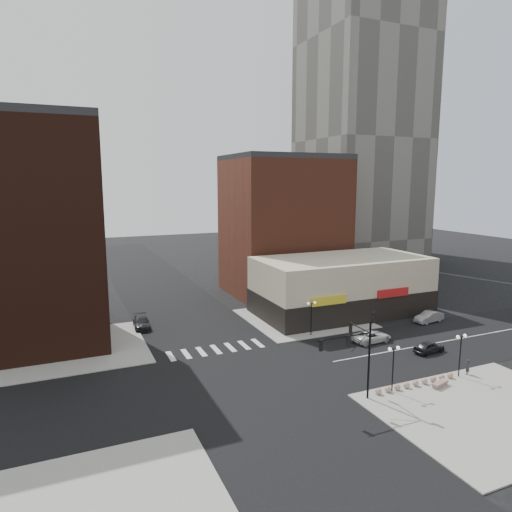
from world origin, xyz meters
TOP-DOWN VIEW (x-y plane):
  - ground at (0.00, 0.00)m, footprint 240.00×240.00m
  - road_ew at (0.00, 0.00)m, footprint 200.00×14.00m
  - road_ns at (0.00, 0.00)m, footprint 14.00×200.00m
  - sidewalk_nw at (-14.50, 14.50)m, footprint 15.00×15.00m
  - sidewalk_ne at (14.50, 14.50)m, footprint 15.00×15.00m
  - sidewalk_se at (16.00, -14.00)m, footprint 18.00×14.00m
  - building_nw at (-19.00, 18.50)m, footprint 16.00×15.00m
  - building_ne_midrise at (19.00, 29.50)m, footprint 18.00×15.00m
  - tower_near at (40.00, 38.00)m, footprint 20.00×20.00m
  - tower_far at (60.00, 56.00)m, footprint 18.00×18.00m
  - building_ne_row at (21.00, 15.00)m, footprint 24.20×12.20m
  - traffic_signal at (7.24, -7.83)m, footprint 5.59×3.09m
  - street_lamp_se_a at (11.00, -8.00)m, footprint 1.22×0.32m
  - street_lamp_se_b at (19.00, -8.00)m, footprint 1.22×0.32m
  - street_lamp_ne at (12.00, 8.00)m, footprint 1.22×0.32m
  - bollard_row at (13.70, -8.00)m, footprint 8.96×0.56m
  - white_suv at (17.46, 3.34)m, footprint 4.88×2.45m
  - dark_sedan_east at (21.12, -1.94)m, footprint 3.90×1.90m
  - silver_sedan at (29.22, 6.50)m, footprint 4.55×2.10m
  - dark_sedan_north at (-6.42, 19.28)m, footprint 2.27×4.95m
  - pedestrian at (20.09, -8.00)m, footprint 0.64×0.52m
  - stone_bench at (15.64, -9.00)m, footprint 2.03×1.07m

SIDE VIEW (x-z plane):
  - ground at x=0.00m, z-range 0.00..0.00m
  - road_ew at x=0.00m, z-range 0.00..0.02m
  - road_ns at x=0.00m, z-range 0.00..0.02m
  - sidewalk_nw at x=-14.50m, z-range 0.00..0.12m
  - sidewalk_ne at x=14.50m, z-range 0.00..0.12m
  - sidewalk_se at x=16.00m, z-range 0.00..0.12m
  - stone_bench at x=15.64m, z-range 0.14..0.59m
  - bollard_row at x=13.70m, z-range 0.12..0.68m
  - dark_sedan_east at x=21.12m, z-range 0.00..1.28m
  - white_suv at x=17.46m, z-range 0.00..1.32m
  - dark_sedan_north at x=-6.42m, z-range 0.00..1.40m
  - silver_sedan at x=29.22m, z-range 0.00..1.44m
  - pedestrian at x=20.09m, z-range 0.12..1.64m
  - street_lamp_se_a at x=11.00m, z-range 1.21..5.37m
  - street_lamp_se_b at x=19.00m, z-range 1.21..5.37m
  - street_lamp_ne at x=12.00m, z-range 1.21..5.37m
  - building_ne_row at x=21.00m, z-range -0.70..7.30m
  - traffic_signal at x=7.24m, z-range 1.07..8.85m
  - building_ne_midrise at x=19.00m, z-range 0.00..22.00m
  - building_nw at x=-19.00m, z-range 0.00..25.00m
  - tower_far at x=60.00m, z-range 0.00..82.00m
  - tower_near at x=40.00m, z-range 0.00..90.00m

